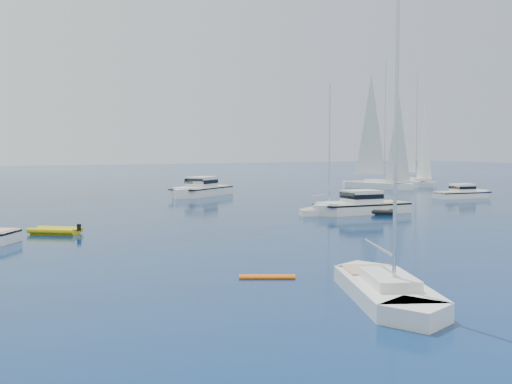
% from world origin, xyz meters
% --- Properties ---
extents(ground, '(400.00, 400.00, 0.00)m').
position_xyz_m(ground, '(0.00, 0.00, 0.00)').
color(ground, navy).
rests_on(ground, ground).
extents(motor_cruiser_centre, '(10.63, 4.19, 2.72)m').
position_xyz_m(motor_cruiser_centre, '(10.46, 21.29, 0.00)').
color(motor_cruiser_centre, silver).
rests_on(motor_cruiser_centre, ground).
extents(motor_cruiser_far_r, '(8.47, 3.71, 2.15)m').
position_xyz_m(motor_cruiser_far_r, '(33.22, 28.99, 0.00)').
color(motor_cruiser_far_r, white).
rests_on(motor_cruiser_far_r, ground).
extents(motor_cruiser_distant, '(11.73, 9.16, 3.05)m').
position_xyz_m(motor_cruiser_distant, '(8.06, 48.26, 0.00)').
color(motor_cruiser_distant, silver).
rests_on(motor_cruiser_distant, ground).
extents(sailboat_fore, '(7.14, 10.44, 15.23)m').
position_xyz_m(sailboat_fore, '(-10.70, -4.80, 0.00)').
color(sailboat_fore, silver).
rests_on(sailboat_fore, ground).
extents(sailboat_centre, '(8.43, 5.38, 12.17)m').
position_xyz_m(sailboat_centre, '(8.18, 23.47, 0.00)').
color(sailboat_centre, silver).
rests_on(sailboat_centre, ground).
extents(sailboat_sails_r, '(6.17, 13.70, 19.51)m').
position_xyz_m(sailboat_sails_r, '(37.27, 48.49, 0.00)').
color(sailboat_sails_r, white).
rests_on(sailboat_sails_r, ground).
extents(sailboat_sails_far, '(5.89, 13.10, 18.65)m').
position_xyz_m(sailboat_sails_far, '(46.35, 50.56, 0.00)').
color(sailboat_sails_far, silver).
rests_on(sailboat_sails_far, ground).
extents(tender_yellow, '(3.95, 3.90, 0.95)m').
position_xyz_m(tender_yellow, '(-16.66, 21.67, 0.00)').
color(tender_yellow, gold).
rests_on(tender_yellow, ground).
extents(tender_grey_near, '(3.42, 3.32, 0.95)m').
position_xyz_m(tender_grey_near, '(11.47, 19.80, 0.00)').
color(tender_grey_near, black).
rests_on(tender_grey_near, ground).
extents(kayak_orange, '(2.48, 1.81, 0.30)m').
position_xyz_m(kayak_orange, '(-12.47, 1.12, 0.00)').
color(kayak_orange, '#C35109').
rests_on(kayak_orange, ground).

